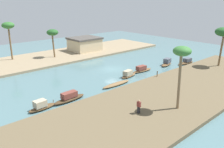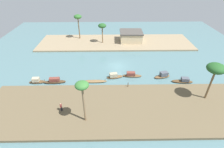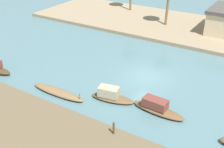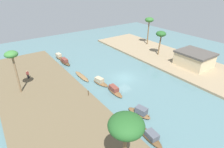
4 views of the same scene
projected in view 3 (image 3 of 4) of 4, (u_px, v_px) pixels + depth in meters
The scene contains 6 objects.
river_water at pixel (147, 77), 26.85m from camera, with size 78.22×78.22×0.00m, color slate.
riverbank_right at pixel (195, 30), 38.06m from camera, with size 47.99×13.26×0.44m, color #937F60.
sampan_near_left_bank at pixel (111, 95), 23.19m from camera, with size 3.83×1.86×1.16m.
sampan_foreground at pixel (157, 108), 21.70m from camera, with size 4.36×1.41×1.12m.
sampan_with_tall_canopy at pixel (58, 92), 24.08m from camera, with size 5.38×1.07×0.86m.
mooring_post at pixel (114, 128), 18.77m from camera, with size 0.14×0.14×0.93m, color #4C3823.
Camera 3 is at (9.44, -21.76, 13.03)m, focal length 45.01 mm.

